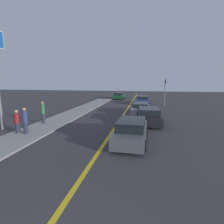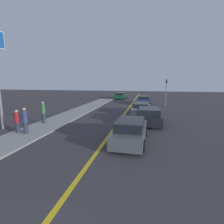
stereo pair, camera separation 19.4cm
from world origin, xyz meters
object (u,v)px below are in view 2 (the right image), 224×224
object	(u,v)px
car_far_distant	(141,109)
car_oncoming_far	(121,96)
pedestrian_near_curb	(25,120)
traffic_light	(166,90)
car_near_right_lane	(130,131)
pedestrian_far_standing	(43,112)
car_ahead_center	(149,116)
pedestrian_mid_group	(17,121)
car_parked_left_lot	(144,100)

from	to	relation	value
car_far_distant	car_oncoming_far	size ratio (longest dim) A/B	1.04
pedestrian_near_curb	traffic_light	xyz separation A→B (m)	(10.43, 15.28, 1.37)
car_near_right_lane	pedestrian_far_standing	xyz separation A→B (m)	(-7.56, 2.84, 0.35)
car_ahead_center	pedestrian_far_standing	size ratio (longest dim) A/B	2.48
pedestrian_mid_group	pedestrian_near_curb	bearing A→B (deg)	-3.43
car_parked_left_lot	pedestrian_far_standing	world-z (taller)	pedestrian_far_standing
car_ahead_center	car_parked_left_lot	xyz separation A→B (m)	(-0.78, 12.77, -0.04)
car_ahead_center	pedestrian_mid_group	size ratio (longest dim) A/B	2.82
car_parked_left_lot	pedestrian_near_curb	world-z (taller)	pedestrian_near_curb
car_ahead_center	car_oncoming_far	world-z (taller)	car_ahead_center
car_near_right_lane	pedestrian_far_standing	distance (m)	8.08
car_ahead_center	traffic_light	world-z (taller)	traffic_light
car_oncoming_far	car_far_distant	bearing A→B (deg)	-70.02
car_ahead_center	car_oncoming_far	size ratio (longest dim) A/B	0.99
car_ahead_center	pedestrian_mid_group	bearing A→B (deg)	-154.02
car_near_right_lane	car_oncoming_far	world-z (taller)	car_near_right_lane
car_ahead_center	pedestrian_near_curb	xyz separation A→B (m)	(-8.15, -4.89, 0.32)
car_ahead_center	traffic_light	size ratio (longest dim) A/B	1.18
car_near_right_lane	pedestrian_mid_group	size ratio (longest dim) A/B	2.81
car_oncoming_far	car_ahead_center	bearing A→B (deg)	-71.26
pedestrian_mid_group	traffic_light	world-z (taller)	traffic_light
car_oncoming_far	traffic_light	xyz separation A→B (m)	(7.79, -9.29, 1.74)
car_near_right_lane	car_far_distant	bearing A→B (deg)	89.81
car_ahead_center	traffic_light	xyz separation A→B (m)	(2.28, 10.40, 1.69)
car_ahead_center	car_oncoming_far	bearing A→B (deg)	102.74
car_parked_left_lot	car_ahead_center	bearing A→B (deg)	-86.89
car_parked_left_lot	car_oncoming_far	xyz separation A→B (m)	(-4.73, 6.92, -0.01)
car_oncoming_far	pedestrian_far_standing	distance (m)	21.94
pedestrian_far_standing	traffic_light	distance (m)	16.59
car_parked_left_lot	pedestrian_far_standing	distance (m)	16.75
car_near_right_lane	car_far_distant	world-z (taller)	car_near_right_lane
car_oncoming_far	car_near_right_lane	bearing A→B (deg)	-76.67
car_far_distant	car_oncoming_far	world-z (taller)	car_far_distant
car_far_distant	pedestrian_near_curb	size ratio (longest dim) A/B	2.68
car_far_distant	car_oncoming_far	xyz separation A→B (m)	(-4.71, 15.53, -0.00)
car_near_right_lane	pedestrian_near_curb	xyz separation A→B (m)	(-7.06, -0.03, 0.32)
traffic_light	car_near_right_lane	bearing A→B (deg)	-102.44
pedestrian_near_curb	traffic_light	size ratio (longest dim) A/B	0.46
car_far_distant	car_parked_left_lot	size ratio (longest dim) A/B	1.12
pedestrian_mid_group	car_near_right_lane	bearing A→B (deg)	-0.09
car_far_distant	pedestrian_mid_group	bearing A→B (deg)	-130.70
car_ahead_center	car_oncoming_far	xyz separation A→B (m)	(-5.51, 19.69, -0.06)
car_parked_left_lot	pedestrian_far_standing	bearing A→B (deg)	-118.37
car_oncoming_far	pedestrian_far_standing	bearing A→B (deg)	-95.10
car_parked_left_lot	pedestrian_mid_group	bearing A→B (deg)	-114.83
car_far_distant	pedestrian_far_standing	xyz separation A→B (m)	(-7.84, -6.17, 0.40)
car_near_right_lane	pedestrian_mid_group	xyz separation A→B (m)	(-7.71, 0.01, 0.23)
car_parked_left_lot	traffic_light	distance (m)	4.24
car_far_distant	pedestrian_far_standing	size ratio (longest dim) A/B	2.60
car_far_distant	traffic_light	world-z (taller)	traffic_light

